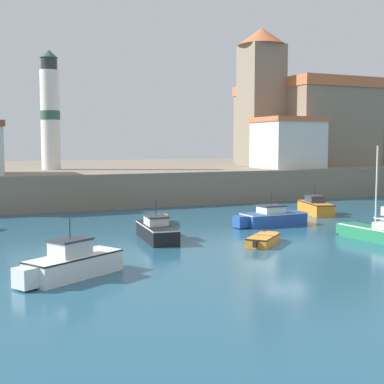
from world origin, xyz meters
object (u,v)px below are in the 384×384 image
dinghy_orange_5 (159,220)px  church (297,119)px  motorboat_black_0 (156,230)px  motorboat_white_8 (71,263)px  dinghy_orange_2 (264,240)px  harbor_shed_mid_row (288,143)px  motorboat_blue_7 (271,218)px  sailboat_green_4 (379,233)px  fortress (356,140)px  lighthouse (50,112)px  motorboat_orange_3 (315,207)px

dinghy_orange_5 → church: bearing=39.7°
motorboat_black_0 → motorboat_white_8: (-6.33, -7.00, 0.06)m
dinghy_orange_2 → harbor_shed_mid_row: 29.15m
motorboat_black_0 → dinghy_orange_2: bearing=-37.2°
motorboat_blue_7 → sailboat_green_4: bearing=-71.8°
motorboat_blue_7 → church: 33.35m
sailboat_green_4 → fortress: size_ratio=0.42×
dinghy_orange_2 → motorboat_black_0: bearing=142.8°
motorboat_blue_7 → motorboat_white_8: bearing=-149.9°
lighthouse → motorboat_orange_3: bearing=-47.7°
motorboat_black_0 → lighthouse: bearing=94.6°
sailboat_green_4 → dinghy_orange_2: bearing=164.2°
motorboat_black_0 → motorboat_white_8: 9.44m
motorboat_black_0 → dinghy_orange_2: 6.35m
church → sailboat_green_4: bearing=-117.1°
motorboat_white_8 → sailboat_green_4: bearing=4.1°
sailboat_green_4 → fortress: bearing=51.5°
lighthouse → harbor_shed_mid_row: size_ratio=1.85×
harbor_shed_mid_row → motorboat_blue_7: bearing=-126.4°
motorboat_white_8 → harbor_shed_mid_row: (28.26, 26.28, 5.18)m
sailboat_green_4 → lighthouse: (-13.78, 31.31, 8.33)m
sailboat_green_4 → motorboat_white_8: bearing=-175.9°
dinghy_orange_2 → lighthouse: 31.46m
dinghy_orange_5 → harbor_shed_mid_row: bearing=34.7°
motorboat_orange_3 → motorboat_white_8: size_ratio=1.02×
dinghy_orange_2 → motorboat_white_8: motorboat_white_8 is taller
dinghy_orange_5 → church: 35.54m
motorboat_orange_3 → harbor_shed_mid_row: bearing=65.2°
motorboat_white_8 → lighthouse: (4.26, 32.60, 8.20)m
motorboat_orange_3 → motorboat_white_8: motorboat_white_8 is taller
motorboat_black_0 → dinghy_orange_5: size_ratio=1.44×
motorboat_black_0 → harbor_shed_mid_row: harbor_shed_mid_row is taller
dinghy_orange_2 → lighthouse: (-7.13, 29.44, 8.53)m
lighthouse → motorboat_white_8: bearing=-97.4°
motorboat_orange_3 → sailboat_green_4: size_ratio=0.84×
lighthouse → dinghy_orange_2: bearing=-76.4°
dinghy_orange_2 → fortress: (32.87, 31.11, 5.89)m
church → harbor_shed_mid_row: size_ratio=2.70×
sailboat_green_4 → lighthouse: bearing=113.8°
motorboat_orange_3 → sailboat_green_4: sailboat_green_4 is taller
dinghy_orange_5 → lighthouse: size_ratio=0.31×
motorboat_orange_3 → motorboat_white_8: bearing=-149.5°
dinghy_orange_2 → fortress: size_ratio=0.21×
church → motorboat_black_0: bearing=-136.1°
motorboat_black_0 → fortress: (37.93, 27.28, 5.62)m
sailboat_green_4 → fortress: 42.52m
motorboat_white_8 → lighthouse: lighthouse is taller
lighthouse → sailboat_green_4: bearing=-66.2°
dinghy_orange_2 → dinghy_orange_5: size_ratio=0.85×
lighthouse → harbor_shed_mid_row: (24.00, -6.32, -3.02)m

